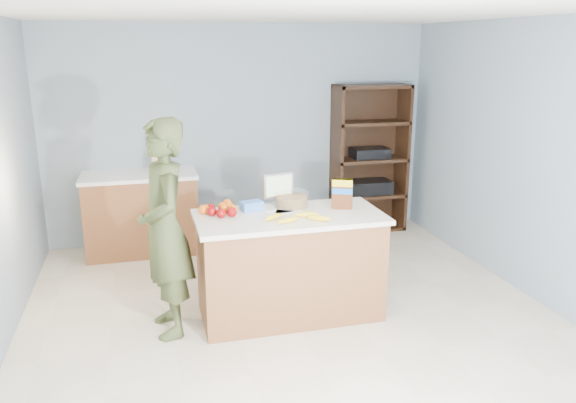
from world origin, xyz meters
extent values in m
cube|color=beige|center=(0.00, 0.00, 0.00)|extent=(4.50, 5.00, 0.02)
cube|color=gray|center=(0.00, 2.50, 1.25)|extent=(4.50, 0.02, 2.50)
cube|color=gray|center=(0.00, -2.50, 1.25)|extent=(4.50, 0.02, 2.50)
cube|color=gray|center=(2.25, 0.00, 1.25)|extent=(0.02, 5.00, 2.50)
cube|color=white|center=(0.00, 0.00, 2.50)|extent=(4.50, 5.00, 0.02)
cube|color=brown|center=(0.00, 0.30, 0.43)|extent=(1.50, 0.70, 0.86)
cube|color=silver|center=(0.00, 0.30, 0.88)|extent=(1.56, 0.76, 0.04)
cube|color=black|center=(0.00, 0.30, 0.05)|extent=(1.46, 0.66, 0.10)
cube|color=brown|center=(-1.20, 2.20, 0.43)|extent=(1.20, 0.60, 0.86)
cube|color=white|center=(-1.20, 2.20, 0.88)|extent=(1.24, 0.62, 0.04)
cube|color=black|center=(1.55, 2.48, 0.90)|extent=(0.90, 0.04, 1.80)
cube|color=black|center=(1.12, 2.30, 0.90)|extent=(0.04, 0.40, 1.80)
cube|color=black|center=(1.98, 2.30, 0.90)|extent=(0.04, 0.40, 1.80)
cube|color=black|center=(1.55, 2.30, 0.02)|extent=(0.90, 0.40, 0.04)
cube|color=black|center=(1.55, 2.30, 0.45)|extent=(0.90, 0.40, 0.04)
cube|color=black|center=(1.55, 2.30, 0.90)|extent=(0.90, 0.40, 0.04)
cube|color=black|center=(1.55, 2.30, 1.35)|extent=(0.90, 0.40, 0.04)
cube|color=black|center=(1.55, 2.30, 1.78)|extent=(0.90, 0.40, 0.04)
cube|color=black|center=(1.55, 2.30, 0.55)|extent=(0.55, 0.32, 0.16)
cube|color=black|center=(1.55, 2.30, 0.98)|extent=(0.45, 0.30, 0.12)
imported|color=#384121|center=(-1.02, 0.27, 0.87)|extent=(0.50, 0.69, 1.74)
cube|color=tan|center=(-0.99, 2.18, 1.01)|extent=(0.12, 0.10, 0.22)
cylinder|color=black|center=(-1.03, 2.18, 1.17)|extent=(0.02, 0.02, 0.09)
cylinder|color=black|center=(-1.01, 2.18, 1.17)|extent=(0.02, 0.02, 0.09)
cylinder|color=black|center=(-0.99, 2.18, 1.17)|extent=(0.02, 0.02, 0.09)
cylinder|color=black|center=(-0.97, 2.18, 1.17)|extent=(0.02, 0.02, 0.09)
cylinder|color=black|center=(-0.95, 2.18, 1.17)|extent=(0.02, 0.02, 0.09)
cube|color=white|center=(-0.06, 0.41, 0.90)|extent=(0.23, 0.14, 0.00)
cube|color=white|center=(0.01, 0.38, 0.90)|extent=(0.24, 0.18, 0.00)
ellipsoid|color=yellow|center=(-0.16, 0.20, 0.92)|extent=(0.19, 0.15, 0.04)
ellipsoid|color=yellow|center=(-0.07, 0.09, 0.92)|extent=(0.20, 0.12, 0.04)
ellipsoid|color=yellow|center=(0.12, 0.20, 0.92)|extent=(0.21, 0.08, 0.04)
ellipsoid|color=yellow|center=(0.18, 0.08, 0.92)|extent=(0.19, 0.15, 0.04)
sphere|color=maroon|center=(-0.63, 0.51, 0.94)|extent=(0.08, 0.08, 0.08)
sphere|color=maroon|center=(-0.47, 0.36, 0.94)|extent=(0.08, 0.08, 0.08)
sphere|color=maroon|center=(-0.56, 0.35, 0.94)|extent=(0.08, 0.08, 0.08)
sphere|color=maroon|center=(-0.63, 0.43, 0.94)|extent=(0.08, 0.08, 0.08)
sphere|color=orange|center=(-0.66, 0.51, 0.94)|extent=(0.08, 0.08, 0.08)
sphere|color=orange|center=(-0.52, 0.54, 0.94)|extent=(0.08, 0.08, 0.08)
sphere|color=orange|center=(-0.45, 0.44, 0.94)|extent=(0.08, 0.08, 0.08)
sphere|color=orange|center=(-0.47, 0.53, 0.94)|extent=(0.08, 0.08, 0.08)
sphere|color=orange|center=(-0.69, 0.50, 0.94)|extent=(0.08, 0.08, 0.08)
sphere|color=orange|center=(-0.52, 0.48, 0.94)|extent=(0.08, 0.08, 0.08)
sphere|color=orange|center=(-0.47, 0.63, 0.94)|extent=(0.08, 0.08, 0.08)
cube|color=blue|center=(-0.28, 0.50, 0.94)|extent=(0.20, 0.16, 0.08)
cylinder|color=#267219|center=(0.08, 0.54, 0.95)|extent=(0.27, 0.27, 0.09)
cylinder|color=white|center=(0.08, 0.54, 0.97)|extent=(0.30, 0.30, 0.13)
cylinder|color=silver|center=(-0.01, 0.63, 0.91)|extent=(0.12, 0.12, 0.01)
cylinder|color=silver|center=(-0.01, 0.63, 0.94)|extent=(0.02, 0.02, 0.05)
cube|color=silver|center=(-0.01, 0.63, 1.07)|extent=(0.28, 0.08, 0.22)
cube|color=yellow|center=(-0.01, 0.61, 1.07)|extent=(0.24, 0.05, 0.18)
cube|color=#592B14|center=(0.48, 0.36, 1.03)|extent=(0.18, 0.13, 0.26)
cube|color=yellow|center=(0.48, 0.36, 1.13)|extent=(0.18, 0.13, 0.06)
cube|color=blue|center=(0.48, 0.36, 1.06)|extent=(0.18, 0.13, 0.05)
camera|label=1|loc=(-1.15, -4.00, 2.26)|focal=35.00mm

